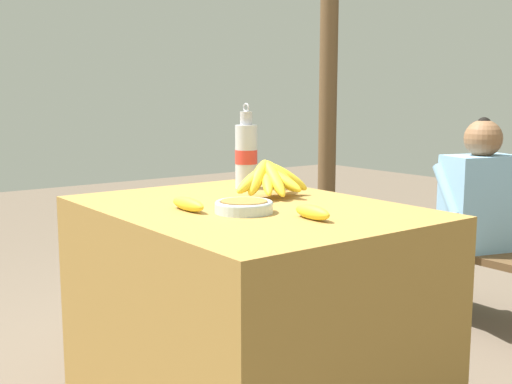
{
  "coord_description": "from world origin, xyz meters",
  "views": [
    {
      "loc": [
        1.73,
        -1.27,
        1.13
      ],
      "look_at": [
        -0.02,
        0.05,
        0.8
      ],
      "focal_mm": 45.0,
      "sensor_mm": 36.0,
      "label": 1
    }
  ],
  "objects_px": {
    "water_bottle": "(246,155)",
    "banana_bunch_green": "(383,216)",
    "banana_bunch_ripe": "(272,178)",
    "support_post_near": "(328,70)",
    "seated_vendor": "(473,209)",
    "loose_banana_side": "(312,212)",
    "wooden_bench": "(445,253)",
    "loose_banana_front": "(188,204)",
    "serving_bowl": "(244,206)"
  },
  "relations": [
    {
      "from": "serving_bowl",
      "to": "loose_banana_side",
      "type": "relative_size",
      "value": 1.19
    },
    {
      "from": "serving_bowl",
      "to": "banana_bunch_ripe",
      "type": "bearing_deg",
      "value": 126.23
    },
    {
      "from": "water_bottle",
      "to": "seated_vendor",
      "type": "xyz_separation_m",
      "value": [
        0.27,
        1.15,
        -0.31
      ]
    },
    {
      "from": "loose_banana_front",
      "to": "banana_bunch_green",
      "type": "relative_size",
      "value": 0.62
    },
    {
      "from": "banana_bunch_ripe",
      "to": "water_bottle",
      "type": "relative_size",
      "value": 0.98
    },
    {
      "from": "banana_bunch_ripe",
      "to": "wooden_bench",
      "type": "xyz_separation_m",
      "value": [
        -0.13,
        1.22,
        -0.49
      ]
    },
    {
      "from": "seated_vendor",
      "to": "banana_bunch_green",
      "type": "xyz_separation_m",
      "value": [
        -0.58,
        0.02,
        -0.12
      ]
    },
    {
      "from": "serving_bowl",
      "to": "water_bottle",
      "type": "bearing_deg",
      "value": 143.18
    },
    {
      "from": "seated_vendor",
      "to": "banana_bunch_green",
      "type": "height_order",
      "value": "seated_vendor"
    },
    {
      "from": "serving_bowl",
      "to": "loose_banana_front",
      "type": "bearing_deg",
      "value": -136.79
    },
    {
      "from": "banana_bunch_ripe",
      "to": "banana_bunch_green",
      "type": "xyz_separation_m",
      "value": [
        -0.54,
        1.22,
        -0.37
      ]
    },
    {
      "from": "seated_vendor",
      "to": "banana_bunch_green",
      "type": "distance_m",
      "value": 0.59
    },
    {
      "from": "wooden_bench",
      "to": "support_post_near",
      "type": "distance_m",
      "value": 1.65
    },
    {
      "from": "loose_banana_front",
      "to": "loose_banana_side",
      "type": "height_order",
      "value": "same"
    },
    {
      "from": "banana_bunch_green",
      "to": "loose_banana_side",
      "type": "bearing_deg",
      "value": -55.52
    },
    {
      "from": "banana_bunch_ripe",
      "to": "banana_bunch_green",
      "type": "relative_size",
      "value": 1.15
    },
    {
      "from": "banana_bunch_ripe",
      "to": "support_post_near",
      "type": "xyz_separation_m",
      "value": [
        -1.41,
        1.6,
        0.47
      ]
    },
    {
      "from": "banana_bunch_ripe",
      "to": "water_bottle",
      "type": "xyz_separation_m",
      "value": [
        -0.24,
        0.06,
        0.06
      ]
    },
    {
      "from": "seated_vendor",
      "to": "support_post_near",
      "type": "height_order",
      "value": "support_post_near"
    },
    {
      "from": "loose_banana_front",
      "to": "water_bottle",
      "type": "bearing_deg",
      "value": 123.57
    },
    {
      "from": "banana_bunch_green",
      "to": "banana_bunch_ripe",
      "type": "bearing_deg",
      "value": -66.01
    },
    {
      "from": "banana_bunch_green",
      "to": "water_bottle",
      "type": "bearing_deg",
      "value": -75.28
    },
    {
      "from": "loose_banana_front",
      "to": "support_post_near",
      "type": "distance_m",
      "value": 2.53
    },
    {
      "from": "serving_bowl",
      "to": "water_bottle",
      "type": "xyz_separation_m",
      "value": [
        -0.44,
        0.33,
        0.11
      ]
    },
    {
      "from": "water_bottle",
      "to": "banana_bunch_green",
      "type": "xyz_separation_m",
      "value": [
        -0.31,
        1.17,
        -0.43
      ]
    },
    {
      "from": "loose_banana_front",
      "to": "banana_bunch_green",
      "type": "bearing_deg",
      "value": 110.54
    },
    {
      "from": "banana_bunch_ripe",
      "to": "wooden_bench",
      "type": "relative_size",
      "value": 0.2
    },
    {
      "from": "seated_vendor",
      "to": "support_post_near",
      "type": "relative_size",
      "value": 0.4
    },
    {
      "from": "serving_bowl",
      "to": "support_post_near",
      "type": "bearing_deg",
      "value": 130.65
    },
    {
      "from": "support_post_near",
      "to": "wooden_bench",
      "type": "bearing_deg",
      "value": -16.45
    },
    {
      "from": "wooden_bench",
      "to": "support_post_near",
      "type": "bearing_deg",
      "value": 163.55
    },
    {
      "from": "water_bottle",
      "to": "wooden_bench",
      "type": "distance_m",
      "value": 1.3
    },
    {
      "from": "banana_bunch_ripe",
      "to": "banana_bunch_green",
      "type": "height_order",
      "value": "banana_bunch_ripe"
    },
    {
      "from": "loose_banana_front",
      "to": "banana_bunch_green",
      "type": "height_order",
      "value": "loose_banana_front"
    },
    {
      "from": "banana_bunch_ripe",
      "to": "seated_vendor",
      "type": "bearing_deg",
      "value": 88.28
    },
    {
      "from": "seated_vendor",
      "to": "loose_banana_side",
      "type": "bearing_deg",
      "value": 122.61
    },
    {
      "from": "loose_banana_front",
      "to": "loose_banana_side",
      "type": "bearing_deg",
      "value": 32.74
    },
    {
      "from": "serving_bowl",
      "to": "seated_vendor",
      "type": "relative_size",
      "value": 0.18
    },
    {
      "from": "water_bottle",
      "to": "loose_banana_side",
      "type": "relative_size",
      "value": 2.18
    },
    {
      "from": "loose_banana_front",
      "to": "loose_banana_side",
      "type": "distance_m",
      "value": 0.42
    },
    {
      "from": "support_post_near",
      "to": "loose_banana_side",
      "type": "bearing_deg",
      "value": -44.2
    },
    {
      "from": "water_bottle",
      "to": "seated_vendor",
      "type": "height_order",
      "value": "water_bottle"
    },
    {
      "from": "water_bottle",
      "to": "loose_banana_side",
      "type": "distance_m",
      "value": 0.7
    },
    {
      "from": "loose_banana_front",
      "to": "wooden_bench",
      "type": "relative_size",
      "value": 0.11
    },
    {
      "from": "water_bottle",
      "to": "serving_bowl",
      "type": "bearing_deg",
      "value": -36.82
    },
    {
      "from": "serving_bowl",
      "to": "seated_vendor",
      "type": "height_order",
      "value": "seated_vendor"
    },
    {
      "from": "seated_vendor",
      "to": "support_post_near",
      "type": "distance_m",
      "value": 1.66
    },
    {
      "from": "wooden_bench",
      "to": "seated_vendor",
      "type": "bearing_deg",
      "value": -6.35
    },
    {
      "from": "loose_banana_side",
      "to": "banana_bunch_ripe",
      "type": "bearing_deg",
      "value": 157.58
    },
    {
      "from": "seated_vendor",
      "to": "banana_bunch_green",
      "type": "bearing_deg",
      "value": 15.29
    }
  ]
}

